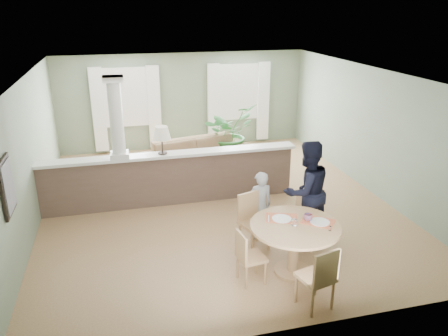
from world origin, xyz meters
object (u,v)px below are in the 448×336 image
object	(u,v)px
sofa	(199,156)
chair_side	(248,255)
chair_far_boy	(252,219)
chair_near	(319,276)
man_person	(306,191)
child_person	(260,206)
houseplant	(229,133)
chair_far_man	(305,220)
dining_table	(295,235)

from	to	relation	value
sofa	chair_side	world-z (taller)	chair_side
chair_far_boy	chair_near	world-z (taller)	chair_far_boy
sofa	man_person	xyz separation A→B (m)	(1.17, -3.74, 0.51)
man_person	child_person	bearing A→B (deg)	-27.65
houseplant	child_person	world-z (taller)	houseplant
chair_side	houseplant	bearing A→B (deg)	-19.87
chair_near	chair_side	distance (m)	1.12
chair_far_boy	child_person	size ratio (longest dim) A/B	0.77
chair_far_man	chair_side	distance (m)	1.52
chair_far_man	man_person	bearing A→B (deg)	96.56
man_person	chair_far_man	bearing A→B (deg)	54.75
child_person	man_person	size ratio (longest dim) A/B	0.69
chair_side	chair_far_man	bearing A→B (deg)	-65.65
sofa	chair_far_boy	xyz separation A→B (m)	(0.17, -3.79, 0.14)
child_person	sofa	bearing A→B (deg)	-87.25
chair_far_man	child_person	world-z (taller)	child_person
chair_side	man_person	world-z (taller)	man_person
chair_far_man	child_person	xyz separation A→B (m)	(-0.68, 0.42, 0.15)
sofa	chair_far_man	bearing A→B (deg)	-87.99
chair_near	man_person	xyz separation A→B (m)	(0.61, 1.85, 0.38)
chair_far_boy	sofa	bearing A→B (deg)	73.77
houseplant	man_person	world-z (taller)	man_person
chair_far_man	man_person	world-z (taller)	man_person
dining_table	child_person	distance (m)	1.17
chair_far_boy	man_person	xyz separation A→B (m)	(0.99, 0.05, 0.37)
chair_far_man	child_person	size ratio (longest dim) A/B	0.69
sofa	dining_table	bearing A→B (deg)	-96.24
chair_side	chair_far_boy	bearing A→B (deg)	-29.21
sofa	dining_table	size ratio (longest dim) A/B	2.01
houseplant	man_person	xyz separation A→B (m)	(0.24, -4.40, 0.16)
man_person	sofa	bearing A→B (deg)	-84.73
chair_near	man_person	size ratio (longest dim) A/B	0.53
chair_far_man	chair_near	distance (m)	1.73
chair_far_boy	chair_near	distance (m)	1.84
dining_table	chair_side	xyz separation A→B (m)	(-0.78, -0.08, -0.19)
dining_table	houseplant	bearing A→B (deg)	86.23
sofa	chair_side	bearing A→B (deg)	-105.68
chair_far_boy	man_person	bearing A→B (deg)	-15.72
chair_far_man	child_person	distance (m)	0.82
houseplant	chair_near	world-z (taller)	houseplant
sofa	chair_near	xyz separation A→B (m)	(0.55, -5.59, 0.13)
dining_table	chair_near	world-z (taller)	chair_near
chair_far_boy	chair_far_man	size ratio (longest dim) A/B	1.12
dining_table	man_person	bearing A→B (deg)	57.81
sofa	chair_far_man	size ratio (longest dim) A/B	3.16
houseplant	chair_near	distance (m)	6.27
chair_side	man_person	bearing A→B (deg)	-61.35
sofa	chair_far_boy	size ratio (longest dim) A/B	2.82
dining_table	chair_far_man	xyz separation A→B (m)	(0.50, 0.73, -0.18)
houseplant	chair_far_man	bearing A→B (deg)	-88.14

